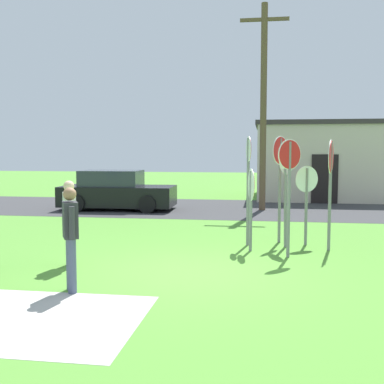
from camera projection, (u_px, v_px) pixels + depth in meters
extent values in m
plane|color=#518E33|center=(189.00, 273.00, 8.82)|extent=(80.00, 80.00, 0.00)
cube|color=#38383A|center=(228.00, 208.00, 18.62)|extent=(60.00, 6.40, 0.01)
cube|color=#ADAAA3|center=(24.00, 318.00, 6.45)|extent=(3.20, 2.40, 0.01)
cube|color=beige|center=(318.00, 162.00, 22.86)|extent=(5.72, 5.38, 3.38)
cube|color=#383333|center=(319.00, 125.00, 22.70)|extent=(5.92, 5.58, 0.20)
cube|color=black|center=(325.00, 179.00, 20.24)|extent=(1.10, 0.08, 2.10)
cylinder|color=brown|center=(263.00, 108.00, 17.78)|extent=(0.24, 0.24, 7.68)
cube|color=brown|center=(265.00, 19.00, 17.50)|extent=(1.80, 0.12, 0.12)
cube|color=black|center=(118.00, 196.00, 18.22)|extent=(4.35, 1.91, 0.76)
cube|color=#2D333D|center=(112.00, 178.00, 18.19)|extent=(2.28, 1.59, 0.60)
cylinder|color=black|center=(157.00, 199.00, 18.96)|extent=(0.65, 0.24, 0.64)
cylinder|color=black|center=(147.00, 204.00, 17.18)|extent=(0.65, 0.24, 0.64)
cylinder|color=black|center=(92.00, 198.00, 19.29)|extent=(0.65, 0.24, 0.64)
cylinder|color=black|center=(76.00, 203.00, 17.51)|extent=(0.65, 0.24, 0.64)
cylinder|color=slate|center=(306.00, 207.00, 11.37)|extent=(0.10, 0.10, 1.85)
cylinder|color=white|center=(307.00, 179.00, 11.31)|extent=(0.55, 0.32, 0.63)
cylinder|color=red|center=(306.00, 179.00, 11.32)|extent=(0.51, 0.30, 0.58)
cylinder|color=slate|center=(285.00, 198.00, 11.09)|extent=(0.14, 0.11, 2.34)
cylinder|color=white|center=(286.00, 160.00, 11.02)|extent=(0.31, 0.63, 0.68)
cylinder|color=red|center=(286.00, 160.00, 11.02)|extent=(0.29, 0.59, 0.63)
cylinder|color=slate|center=(251.00, 211.00, 10.69)|extent=(0.08, 0.08, 1.81)
cylinder|color=white|center=(251.00, 185.00, 10.64)|extent=(0.16, 0.72, 0.73)
cylinder|color=red|center=(251.00, 185.00, 10.64)|extent=(0.15, 0.66, 0.67)
cylinder|color=slate|center=(248.00, 192.00, 11.31)|extent=(0.08, 0.08, 2.56)
cylinder|color=white|center=(248.00, 149.00, 11.21)|extent=(0.14, 0.60, 0.61)
cylinder|color=red|center=(249.00, 149.00, 11.22)|extent=(0.13, 0.56, 0.56)
cylinder|color=slate|center=(280.00, 191.00, 11.66)|extent=(0.10, 0.10, 2.57)
cylinder|color=white|center=(280.00, 151.00, 11.57)|extent=(0.38, 0.61, 0.71)
cylinder|color=red|center=(281.00, 151.00, 11.56)|extent=(0.36, 0.57, 0.66)
cylinder|color=slate|center=(289.00, 200.00, 10.06)|extent=(0.10, 0.10, 2.46)
cylinder|color=white|center=(290.00, 155.00, 9.97)|extent=(0.49, 0.44, 0.65)
cylinder|color=red|center=(290.00, 155.00, 9.96)|extent=(0.46, 0.41, 0.60)
cylinder|color=slate|center=(330.00, 197.00, 10.73)|extent=(0.09, 0.09, 2.45)
cylinder|color=white|center=(331.00, 157.00, 10.65)|extent=(0.21, 0.75, 0.77)
cylinder|color=red|center=(331.00, 157.00, 10.64)|extent=(0.20, 0.69, 0.71)
cylinder|color=#4C5670|center=(71.00, 263.00, 7.76)|extent=(0.14, 0.14, 0.88)
cylinder|color=#4C5670|center=(72.00, 266.00, 7.55)|extent=(0.14, 0.14, 0.88)
cube|color=#333338|center=(70.00, 220.00, 7.59)|extent=(0.37, 0.42, 0.58)
cylinder|color=#333338|center=(69.00, 219.00, 7.82)|extent=(0.09, 0.09, 0.52)
cylinder|color=#333338|center=(72.00, 223.00, 7.37)|extent=(0.09, 0.09, 0.52)
sphere|color=#9E7051|center=(70.00, 194.00, 7.55)|extent=(0.21, 0.21, 0.21)
cylinder|color=#7A6B56|center=(70.00, 243.00, 9.43)|extent=(0.14, 0.14, 0.88)
cylinder|color=#7A6B56|center=(71.00, 245.00, 9.23)|extent=(0.14, 0.14, 0.88)
cube|color=beige|center=(69.00, 207.00, 9.26)|extent=(0.37, 0.42, 0.58)
cylinder|color=beige|center=(68.00, 207.00, 9.49)|extent=(0.09, 0.09, 0.52)
cylinder|color=beige|center=(71.00, 210.00, 9.04)|extent=(0.09, 0.09, 0.52)
sphere|color=beige|center=(69.00, 186.00, 9.23)|extent=(0.21, 0.21, 0.21)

